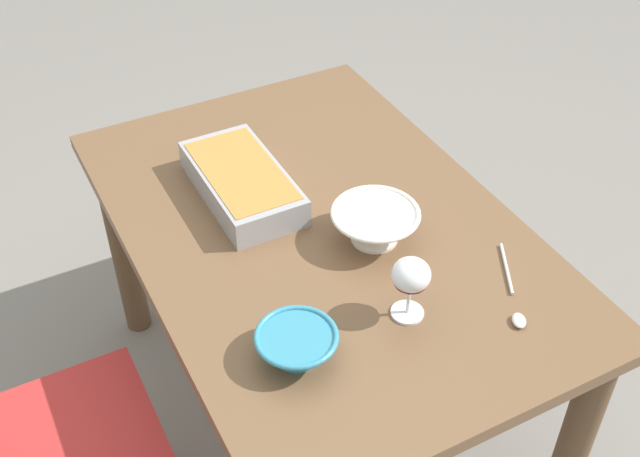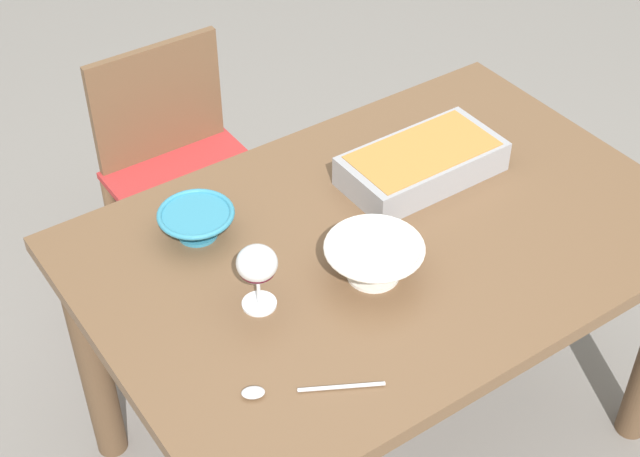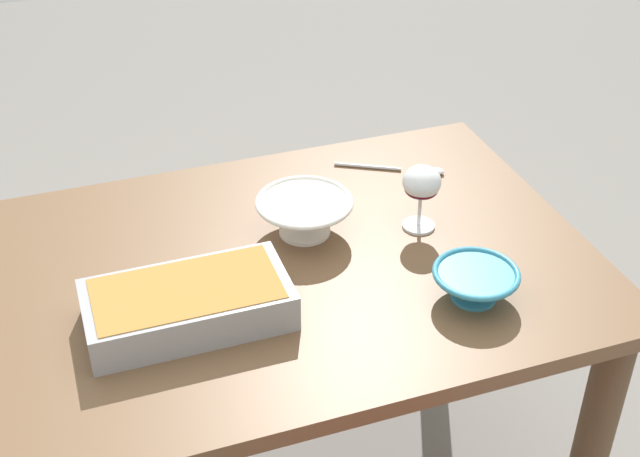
% 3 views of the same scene
% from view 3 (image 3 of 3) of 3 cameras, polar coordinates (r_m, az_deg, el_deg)
% --- Properties ---
extents(dining_table, '(1.34, 0.89, 0.73)m').
position_cam_3_polar(dining_table, '(1.88, -3.09, -5.42)').
color(dining_table, brown).
rests_on(dining_table, ground_plane).
extents(wine_glass, '(0.08, 0.08, 0.15)m').
position_cam_3_polar(wine_glass, '(1.87, 6.68, 2.81)').
color(wine_glass, white).
rests_on(wine_glass, dining_table).
extents(casserole_dish, '(0.38, 0.19, 0.08)m').
position_cam_3_polar(casserole_dish, '(1.65, -8.68, -4.84)').
color(casserole_dish, '#99999E').
rests_on(casserole_dish, dining_table).
extents(mixing_bowl, '(0.17, 0.17, 0.07)m').
position_cam_3_polar(mixing_bowl, '(1.72, 10.15, -3.49)').
color(mixing_bowl, teal).
rests_on(mixing_bowl, dining_table).
extents(small_bowl, '(0.21, 0.21, 0.08)m').
position_cam_3_polar(small_bowl, '(1.87, -1.02, 0.95)').
color(small_bowl, white).
rests_on(small_bowl, dining_table).
extents(serving_spoon, '(0.24, 0.15, 0.01)m').
position_cam_3_polar(serving_spoon, '(2.12, 5.96, 3.88)').
color(serving_spoon, silver).
rests_on(serving_spoon, dining_table).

